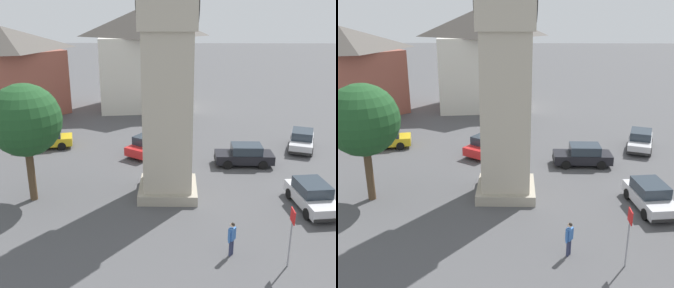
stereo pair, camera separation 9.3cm
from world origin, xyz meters
TOP-DOWN VIEW (x-y plane):
  - ground_plane at (0.00, 0.00)m, footprint 200.00×200.00m
  - clock_tower at (0.00, 0.00)m, footprint 4.18×4.18m
  - car_blue_kerb at (-8.09, -9.92)m, footprint 2.58×4.40m
  - car_silver_kerb at (-6.94, -1.57)m, footprint 4.38×3.66m
  - car_red_corner at (-4.76, 5.39)m, footprint 1.84×4.14m
  - car_white_side at (-8.19, 10.46)m, footprint 4.45×2.92m
  - car_black_far at (1.64, 8.17)m, footprint 4.31×2.21m
  - pedestrian at (6.32, 3.03)m, footprint 0.47×0.39m
  - tree at (0.90, -7.94)m, footprint 4.10×4.10m
  - building_shop_left at (-17.27, -16.43)m, footprint 12.08×12.28m
  - building_corner_back at (-21.77, -2.95)m, footprint 8.32×10.86m
  - road_sign at (7.12, 5.43)m, footprint 0.60×0.07m

SIDE VIEW (x-z plane):
  - ground_plane at x=0.00m, z-range 0.00..0.00m
  - car_blue_kerb at x=-8.09m, z-range 0.00..1.53m
  - car_silver_kerb at x=-6.94m, z-range 0.00..1.53m
  - car_red_corner at x=-4.76m, z-range 0.00..1.53m
  - car_white_side at x=-8.19m, z-range 0.00..1.53m
  - car_black_far at x=1.64m, z-range 0.00..1.53m
  - pedestrian at x=6.32m, z-range 0.16..1.86m
  - road_sign at x=7.12m, z-range 0.50..3.30m
  - building_shop_left at x=-17.27m, z-range 0.09..9.11m
  - tree at x=0.90m, z-range 1.38..8.30m
  - building_corner_back at x=-21.77m, z-range 0.11..10.87m
  - clock_tower at x=0.00m, z-range 1.46..19.40m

